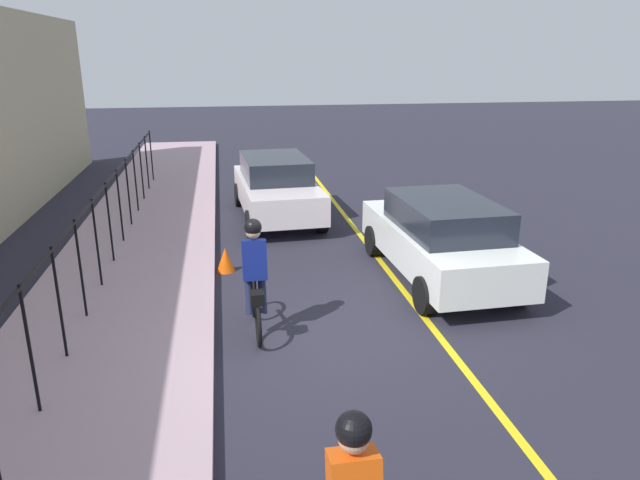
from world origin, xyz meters
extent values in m
plane|color=#252430|center=(0.00, 0.00, 0.00)|extent=(80.00, 80.00, 0.00)
cube|color=yellow|center=(0.00, -1.60, 0.00)|extent=(36.00, 0.12, 0.01)
cube|color=#A98C98|center=(0.00, 3.40, 0.07)|extent=(40.00, 3.20, 0.15)
cylinder|color=black|center=(-1.63, 3.80, 0.95)|extent=(0.04, 0.04, 1.60)
cylinder|color=black|center=(-0.31, 3.80, 0.95)|extent=(0.04, 0.04, 1.60)
cylinder|color=black|center=(1.00, 3.80, 0.95)|extent=(0.04, 0.04, 1.60)
cylinder|color=black|center=(2.31, 3.80, 0.95)|extent=(0.04, 0.04, 1.60)
cylinder|color=black|center=(3.63, 3.80, 0.95)|extent=(0.04, 0.04, 1.60)
cylinder|color=black|center=(4.94, 3.80, 0.95)|extent=(0.04, 0.04, 1.60)
cylinder|color=black|center=(6.26, 3.80, 0.95)|extent=(0.04, 0.04, 1.60)
cylinder|color=black|center=(7.57, 3.80, 0.95)|extent=(0.04, 0.04, 1.60)
cylinder|color=black|center=(8.89, 3.80, 0.95)|extent=(0.04, 0.04, 1.60)
cylinder|color=black|center=(10.20, 3.80, 0.95)|extent=(0.04, 0.04, 1.60)
cylinder|color=black|center=(11.52, 3.80, 0.95)|extent=(0.04, 0.04, 1.60)
cube|color=black|center=(1.00, 3.80, 1.70)|extent=(21.03, 0.04, 0.04)
torus|color=black|center=(0.87, 1.15, 0.33)|extent=(0.66, 0.07, 0.66)
torus|color=black|center=(-0.18, 1.14, 0.33)|extent=(0.66, 0.07, 0.66)
cube|color=black|center=(0.35, 1.15, 0.58)|extent=(0.93, 0.05, 0.24)
cylinder|color=black|center=(0.20, 1.15, 0.73)|extent=(0.03, 0.03, 0.35)
cube|color=navy|center=(0.25, 1.15, 1.21)|extent=(0.34, 0.36, 0.63)
sphere|color=tan|center=(0.30, 1.15, 1.62)|extent=(0.22, 0.22, 0.22)
sphere|color=black|center=(0.30, 1.15, 1.70)|extent=(0.26, 0.26, 0.26)
cylinder|color=#191E38|center=(0.23, 1.25, 0.68)|extent=(0.34, 0.12, 0.65)
cylinder|color=#191E38|center=(0.23, 1.05, 0.68)|extent=(0.34, 0.12, 0.65)
cube|color=black|center=(-0.13, 1.14, 0.75)|extent=(0.24, 0.20, 0.18)
sphere|color=tan|center=(-4.68, 0.75, 1.62)|extent=(0.22, 0.22, 0.22)
sphere|color=black|center=(-4.68, 0.75, 1.70)|extent=(0.26, 0.26, 0.26)
cube|color=white|center=(2.04, -2.45, 0.67)|extent=(4.46, 1.95, 0.70)
cube|color=#1E232D|center=(1.84, -2.46, 1.30)|extent=(2.52, 1.67, 0.56)
cylinder|color=black|center=(3.51, -1.55, 0.32)|extent=(0.65, 0.24, 0.64)
cylinder|color=black|center=(3.57, -3.25, 0.32)|extent=(0.65, 0.24, 0.64)
cylinder|color=black|center=(0.52, -1.65, 0.32)|extent=(0.65, 0.24, 0.64)
cylinder|color=black|center=(0.58, -3.35, 0.32)|extent=(0.65, 0.24, 0.64)
cube|color=white|center=(6.78, 0.19, 0.67)|extent=(4.50, 2.05, 0.70)
cube|color=#1E232D|center=(6.98, 0.20, 1.30)|extent=(2.55, 1.72, 0.56)
cylinder|color=black|center=(5.33, -0.74, 0.32)|extent=(0.65, 0.26, 0.64)
cylinder|color=black|center=(5.24, 0.96, 0.32)|extent=(0.65, 0.26, 0.64)
cylinder|color=black|center=(8.32, -0.57, 0.32)|extent=(0.65, 0.26, 0.64)
cylinder|color=black|center=(8.22, 1.13, 0.32)|extent=(0.65, 0.26, 0.64)
cone|color=#E75208|center=(3.03, 1.58, 0.24)|extent=(0.36, 0.36, 0.49)
camera|label=1|loc=(-8.02, 1.54, 4.16)|focal=32.95mm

